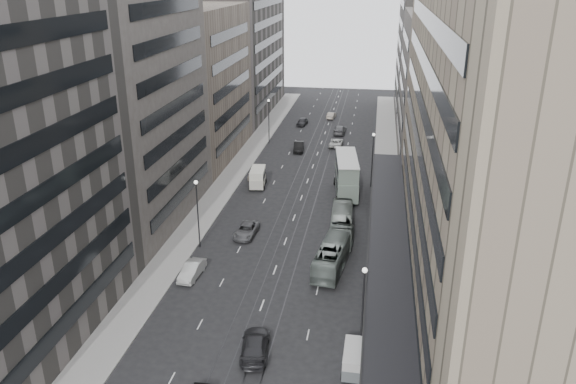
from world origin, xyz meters
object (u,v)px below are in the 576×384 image
Objects in this scene: sedan_1 at (192,270)px; sedan_2 at (246,230)px; vw_microbus at (353,358)px; bus_near at (334,253)px; panel_van at (258,177)px; bus_far at (342,223)px; double_decker at (346,174)px.

sedan_2 is at bearing 76.00° from sedan_1.
vw_microbus is 26.94m from sedan_2.
bus_near is 2.34× the size of panel_van.
panel_van is 0.94× the size of sedan_2.
bus_near is 7.88m from bus_far.
vw_microbus is at bearing -92.22° from double_decker.
bus_near is 2.88× the size of vw_microbus.
panel_van is at bearing 99.92° from sedan_2.
bus_near is 25.83m from panel_van.
bus_far is 2.81× the size of vw_microbus.
panel_van is at bearing -52.22° from bus_near.
bus_far is at bearing 44.56° from sedan_1.
sedan_2 is at bearing -88.92° from panel_van.
double_decker is 2.75× the size of vw_microbus.
double_decker is at bearing 57.36° from sedan_2.
sedan_2 is at bearing -132.13° from double_decker.
sedan_1 is at bearing -125.77° from double_decker.
bus_far is at bearing -95.39° from double_decker.
bus_near reaches higher than vw_microbus.
vw_microbus is at bearing 93.89° from bus_far.
sedan_1 is at bearing 25.52° from bus_near.
panel_van is 27.12m from sedan_1.
bus_far is 25.21m from vw_microbus.
sedan_1 is (-1.37, -27.07, -0.81)m from panel_van.
sedan_2 is (-11.44, -2.15, -0.80)m from bus_far.
bus_near is at bearing 85.35° from bus_far.
panel_van reaches higher than sedan_1.
panel_van is (-13.20, 0.83, -1.46)m from double_decker.
bus_near is 1.03× the size of bus_far.
double_decker is 13.31m from panel_van.
panel_van reaches higher than vw_microbus.
vw_microbus is 21.50m from sedan_1.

